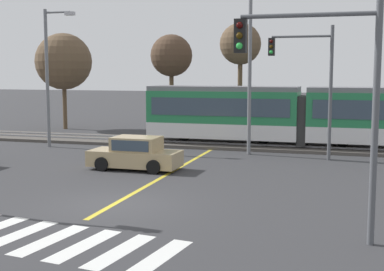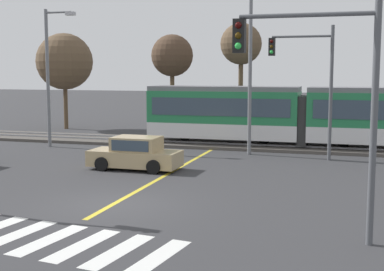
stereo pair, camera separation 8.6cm
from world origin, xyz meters
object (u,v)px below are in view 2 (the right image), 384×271
light_rail_tram (304,114)px  bare_tree_west (172,56)px  sedan_crossing (135,154)px  bare_tree_far_west (65,62)px  bare_tree_east (241,45)px  traffic_light_near_right (326,82)px  street_lamp_west (50,70)px  street_lamp_centre (254,54)px  traffic_light_far_right (311,74)px

light_rail_tram → bare_tree_west: (-9.98, 5.70, 3.54)m
sedan_crossing → bare_tree_far_west: (-12.05, 14.75, 4.55)m
sedan_crossing → bare_tree_east: (2.03, 14.13, 5.60)m
traffic_light_near_right → bare_tree_west: size_ratio=0.90×
street_lamp_west → street_lamp_centre: street_lamp_centre is taller
traffic_light_near_right → bare_tree_east: size_ratio=0.83×
sedan_crossing → street_lamp_centre: (4.42, 5.94, 4.72)m
light_rail_tram → bare_tree_far_west: size_ratio=2.48×
sedan_crossing → bare_tree_west: size_ratio=0.59×
light_rail_tram → bare_tree_far_west: bearing=162.8°
sedan_crossing → traffic_light_far_right: 9.80m
traffic_light_far_right → street_lamp_centre: 3.31m
traffic_light_near_right → bare_tree_far_west: bearing=132.2°
traffic_light_far_right → bare_tree_east: 10.65m
bare_tree_far_west → street_lamp_centre: bearing=-28.2°
traffic_light_near_right → bare_tree_east: bare_tree_east is taller
traffic_light_far_right → bare_tree_east: (-5.43, 8.96, 1.93)m
street_lamp_west → street_lamp_centre: bearing=2.2°
light_rail_tram → bare_tree_far_west: (-18.87, 5.85, 3.20)m
sedan_crossing → bare_tree_far_west: bare_tree_far_west is taller
bare_tree_far_west → street_lamp_west: bearing=-64.6°
bare_tree_east → traffic_light_far_right: bearing=-58.8°
light_rail_tram → traffic_light_far_right: size_ratio=2.73×
traffic_light_far_right → bare_tree_far_west: bare_tree_far_west is taller
bare_tree_west → sedan_crossing: bearing=-77.8°
traffic_light_far_right → street_lamp_centre: bearing=165.9°
sedan_crossing → street_lamp_centre: size_ratio=0.44×
light_rail_tram → traffic_light_near_right: traffic_light_near_right is taller
sedan_crossing → street_lamp_centre: street_lamp_centre is taller
street_lamp_centre → bare_tree_far_west: 18.68m
traffic_light_far_right → street_lamp_west: street_lamp_west is taller
traffic_light_far_right → bare_tree_west: size_ratio=0.94×
bare_tree_far_west → light_rail_tram: bearing=-17.2°
sedan_crossing → bare_tree_east: bearing=81.8°
light_rail_tram → street_lamp_west: bearing=-166.7°
traffic_light_near_right → bare_tree_far_west: size_ratio=0.87×
bare_tree_east → bare_tree_far_west: bearing=177.5°
bare_tree_far_west → bare_tree_east: bare_tree_east is taller
traffic_light_far_right → street_lamp_centre: size_ratio=0.71×
traffic_light_near_right → street_lamp_centre: (-4.42, 14.23, 1.20)m
light_rail_tram → street_lamp_west: 15.09m
bare_tree_east → light_rail_tram: bearing=-47.5°
bare_tree_west → traffic_light_far_right: bearing=-41.6°
bare_tree_far_west → bare_tree_west: 8.90m
bare_tree_east → street_lamp_west: bearing=-138.2°
traffic_light_near_right → street_lamp_centre: street_lamp_centre is taller
sedan_crossing → bare_tree_east: 15.34m
traffic_light_near_right → bare_tree_east: bearing=106.9°
street_lamp_west → bare_tree_east: size_ratio=1.04×
sedan_crossing → traffic_light_far_right: size_ratio=0.62×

